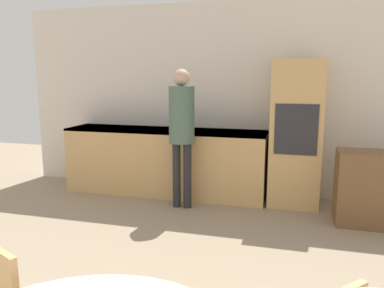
% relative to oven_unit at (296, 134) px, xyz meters
% --- Properties ---
extents(wall_back, '(6.28, 0.05, 2.60)m').
position_rel_oven_unit_xyz_m(wall_back, '(-0.81, 0.34, 0.39)').
color(wall_back, silver).
rests_on(wall_back, ground_plane).
extents(kitchen_counter, '(2.75, 0.60, 0.90)m').
position_rel_oven_unit_xyz_m(kitchen_counter, '(-1.72, -0.01, -0.44)').
color(kitchen_counter, tan).
rests_on(kitchen_counter, ground_plane).
extents(oven_unit, '(0.62, 0.59, 1.81)m').
position_rel_oven_unit_xyz_m(oven_unit, '(0.00, 0.00, 0.00)').
color(oven_unit, tan).
rests_on(oven_unit, ground_plane).
extents(person_standing, '(0.31, 0.31, 1.70)m').
position_rel_oven_unit_xyz_m(person_standing, '(-1.33, -0.50, 0.15)').
color(person_standing, '#262628').
rests_on(person_standing, ground_plane).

